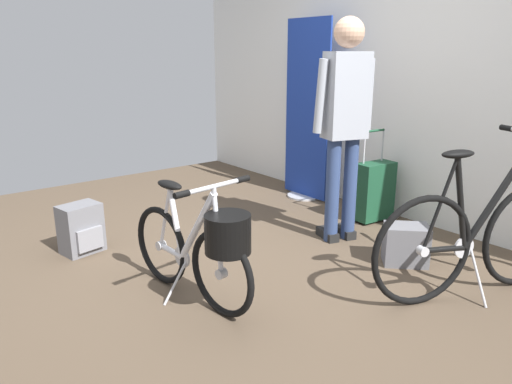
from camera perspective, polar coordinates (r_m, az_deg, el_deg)
ground_plane at (r=3.51m, az=-2.93°, el=-8.84°), size 6.02×6.02×0.00m
back_wall at (r=4.58m, az=17.79°, el=15.63°), size 6.02×0.10×2.99m
floor_banner_stand at (r=5.00m, az=5.99°, el=8.47°), size 0.60×0.36×1.81m
folding_bike_foreground at (r=2.88m, az=-6.45°, el=-6.33°), size 1.12×0.53×0.80m
display_bike_left at (r=3.29m, az=24.71°, el=-4.83°), size 0.64×1.42×1.04m
visitor_near_wall at (r=3.81m, az=10.45°, el=8.74°), size 0.34×0.51×1.74m
rolling_suitcase at (r=4.48m, az=13.82°, el=0.16°), size 0.21×0.37×0.83m
backpack_on_floor at (r=3.92m, az=-19.97°, el=-4.13°), size 0.28×0.33×0.38m
handbag_on_floor at (r=3.68m, az=17.28°, el=-5.95°), size 0.37×0.37×0.29m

